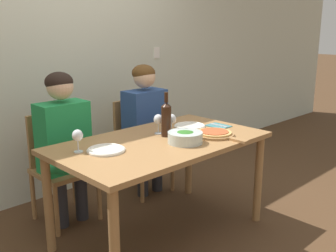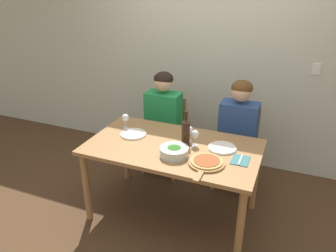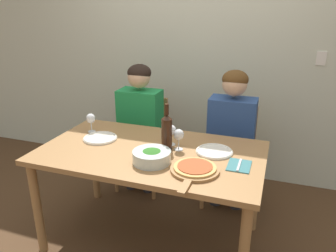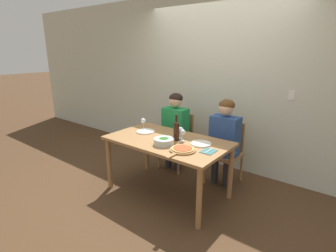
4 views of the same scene
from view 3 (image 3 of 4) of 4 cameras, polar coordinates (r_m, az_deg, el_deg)
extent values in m
plane|color=#4C331E|center=(2.66, -2.70, -18.97)|extent=(40.00, 40.00, 0.00)
cube|color=beige|center=(3.28, 5.40, 14.39)|extent=(10.00, 0.05, 2.70)
cube|color=white|center=(3.18, 25.14, 10.61)|extent=(0.08, 0.01, 0.12)
cube|color=#9E7042|center=(2.27, -3.00, -4.65)|extent=(1.53, 0.87, 0.04)
cylinder|color=#9E7042|center=(2.52, -21.79, -13.20)|extent=(0.06, 0.06, 0.71)
cylinder|color=#9E7042|center=(3.03, -12.66, -6.22)|extent=(0.06, 0.06, 0.71)
cylinder|color=#9E7042|center=(2.64, 15.03, -10.72)|extent=(0.06, 0.06, 0.71)
cube|color=#9E7042|center=(3.13, -4.55, -3.63)|extent=(0.42, 0.42, 0.04)
cube|color=#9E7042|center=(3.21, -3.27, 1.47)|extent=(0.38, 0.03, 0.43)
cylinder|color=#9E7042|center=(3.15, -9.04, -8.06)|extent=(0.04, 0.04, 0.40)
cylinder|color=#9E7042|center=(3.01, -2.54, -9.29)|extent=(0.04, 0.04, 0.40)
cylinder|color=#9E7042|center=(3.45, -6.09, -5.28)|extent=(0.04, 0.04, 0.40)
cylinder|color=#9E7042|center=(3.32, -0.10, -6.24)|extent=(0.04, 0.04, 0.40)
cube|color=#9E7042|center=(2.92, 10.68, -5.77)|extent=(0.42, 0.42, 0.04)
cube|color=#9E7042|center=(3.01, 11.56, -0.25)|extent=(0.38, 0.03, 0.43)
cylinder|color=#9E7042|center=(2.89, 6.00, -10.72)|extent=(0.04, 0.04, 0.40)
cylinder|color=#9E7042|center=(2.84, 13.62, -11.79)|extent=(0.04, 0.04, 0.40)
cylinder|color=#9E7042|center=(3.21, 7.62, -7.38)|extent=(0.04, 0.04, 0.40)
cylinder|color=#9E7042|center=(3.17, 14.40, -8.27)|extent=(0.04, 0.04, 0.40)
cylinder|color=#28282D|center=(3.19, -6.52, -7.22)|extent=(0.10, 0.10, 0.43)
cylinder|color=#28282D|center=(3.12, -3.51, -7.75)|extent=(0.10, 0.10, 0.43)
cube|color=#1E8C47|center=(3.01, -4.85, 1.24)|extent=(0.38, 0.22, 0.54)
cylinder|color=#1E8C47|center=(2.95, -10.27, -2.55)|extent=(0.07, 0.31, 0.14)
cylinder|color=#1E8C47|center=(2.78, -3.03, -3.65)|extent=(0.07, 0.31, 0.14)
sphere|color=#DBAD89|center=(2.91, -5.08, 8.53)|extent=(0.20, 0.20, 0.20)
ellipsoid|color=black|center=(2.91, -5.02, 9.24)|extent=(0.21, 0.21, 0.15)
cylinder|color=#28282D|center=(2.96, 8.44, -9.66)|extent=(0.10, 0.10, 0.43)
cylinder|color=#28282D|center=(2.94, 11.93, -10.14)|extent=(0.10, 0.10, 0.43)
cube|color=navy|center=(2.79, 11.00, -0.62)|extent=(0.38, 0.22, 0.54)
cylinder|color=navy|center=(2.66, 5.69, -4.89)|extent=(0.07, 0.31, 0.14)
cylinder|color=navy|center=(2.61, 14.29, -6.00)|extent=(0.07, 0.31, 0.14)
sphere|color=#DBAD89|center=(2.68, 11.55, 7.20)|extent=(0.20, 0.20, 0.20)
ellipsoid|color=#563819|center=(2.68, 11.64, 7.97)|extent=(0.21, 0.21, 0.15)
cylinder|color=black|center=(2.23, -0.22, -1.49)|extent=(0.07, 0.07, 0.22)
cone|color=black|center=(2.18, -0.23, 1.60)|extent=(0.07, 0.07, 0.03)
cylinder|color=black|center=(2.17, -0.23, 2.91)|extent=(0.03, 0.03, 0.08)
cylinder|color=silver|center=(2.08, -2.85, -5.36)|extent=(0.24, 0.24, 0.08)
ellipsoid|color=#2D6B23|center=(2.08, -2.85, -5.26)|extent=(0.20, 0.20, 0.09)
cylinder|color=silver|center=(2.49, -11.71, -2.12)|extent=(0.25, 0.25, 0.01)
torus|color=silver|center=(2.49, -11.72, -2.00)|extent=(0.25, 0.25, 0.02)
cylinder|color=silver|center=(2.25, 8.07, -4.46)|extent=(0.25, 0.25, 0.01)
torus|color=silver|center=(2.24, 8.08, -4.32)|extent=(0.25, 0.25, 0.02)
cylinder|color=#9E7042|center=(1.99, 4.70, -7.58)|extent=(0.30, 0.30, 0.02)
cube|color=#9E7042|center=(1.81, 2.89, -10.66)|extent=(0.04, 0.14, 0.02)
cylinder|color=tan|center=(1.99, 4.72, -7.20)|extent=(0.26, 0.26, 0.01)
cylinder|color=#AD4C28|center=(1.98, 4.72, -6.99)|extent=(0.21, 0.21, 0.01)
cylinder|color=silver|center=(2.65, -13.13, -0.94)|extent=(0.06, 0.06, 0.01)
cylinder|color=silver|center=(2.64, -13.20, -0.12)|extent=(0.01, 0.01, 0.07)
ellipsoid|color=silver|center=(2.61, -13.32, 1.29)|extent=(0.07, 0.07, 0.08)
ellipsoid|color=maroon|center=(2.62, -13.29, 1.04)|extent=(0.06, 0.06, 0.03)
cylinder|color=silver|center=(2.27, 1.85, -4.08)|extent=(0.06, 0.06, 0.01)
cylinder|color=silver|center=(2.25, 1.87, -3.14)|extent=(0.01, 0.01, 0.07)
ellipsoid|color=silver|center=(2.23, 1.89, -1.51)|extent=(0.07, 0.07, 0.08)
ellipsoid|color=maroon|center=(2.23, 1.88, -1.81)|extent=(0.06, 0.06, 0.03)
cylinder|color=silver|center=(2.35, 0.55, -3.22)|extent=(0.06, 0.06, 0.01)
cylinder|color=silver|center=(2.33, 0.55, -2.31)|extent=(0.01, 0.01, 0.07)
ellipsoid|color=silver|center=(2.30, 0.56, -0.72)|extent=(0.07, 0.07, 0.08)
ellipsoid|color=maroon|center=(2.31, 0.56, -1.01)|extent=(0.06, 0.06, 0.03)
cube|color=#387075|center=(2.09, 12.28, -6.74)|extent=(0.14, 0.18, 0.01)
cube|color=silver|center=(2.09, 12.30, -6.60)|extent=(0.01, 0.17, 0.01)
camera|label=1|loc=(2.64, -71.99, 3.11)|focal=42.00mm
camera|label=2|loc=(0.68, -177.25, 18.60)|focal=35.00mm
camera|label=4|loc=(1.25, 135.26, -7.52)|focal=28.00mm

